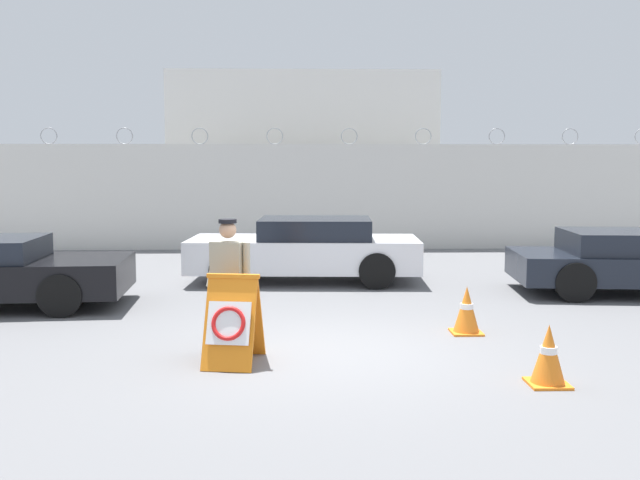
{
  "coord_description": "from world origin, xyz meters",
  "views": [
    {
      "loc": [
        -0.35,
        -8.82,
        2.37
      ],
      "look_at": [
        -0.05,
        1.56,
        1.27
      ],
      "focal_mm": 40.0,
      "sensor_mm": 36.0,
      "label": 1
    }
  ],
  "objects_px": {
    "security_guard": "(229,279)",
    "barricade_sign": "(233,320)",
    "traffic_cone_near": "(548,355)",
    "parked_car_far_side": "(634,261)",
    "traffic_cone_mid": "(467,310)",
    "parked_car_rear_sedan": "(306,249)"
  },
  "relations": [
    {
      "from": "security_guard",
      "to": "parked_car_far_side",
      "type": "xyz_separation_m",
      "value": [
        7.04,
        3.9,
        -0.34
      ]
    },
    {
      "from": "security_guard",
      "to": "parked_car_rear_sedan",
      "type": "bearing_deg",
      "value": -78.65
    },
    {
      "from": "traffic_cone_mid",
      "to": "parked_car_rear_sedan",
      "type": "distance_m",
      "value": 5.08
    },
    {
      "from": "barricade_sign",
      "to": "traffic_cone_near",
      "type": "xyz_separation_m",
      "value": [
        3.47,
        -0.92,
        -0.21
      ]
    },
    {
      "from": "security_guard",
      "to": "traffic_cone_near",
      "type": "relative_size",
      "value": 2.54
    },
    {
      "from": "traffic_cone_near",
      "to": "traffic_cone_mid",
      "type": "xyz_separation_m",
      "value": [
        -0.33,
        2.37,
        0.0
      ]
    },
    {
      "from": "traffic_cone_mid",
      "to": "parked_car_far_side",
      "type": "xyz_separation_m",
      "value": [
        3.8,
        2.99,
        0.27
      ]
    },
    {
      "from": "barricade_sign",
      "to": "traffic_cone_near",
      "type": "distance_m",
      "value": 3.6
    },
    {
      "from": "parked_car_rear_sedan",
      "to": "parked_car_far_side",
      "type": "relative_size",
      "value": 1.03
    },
    {
      "from": "security_guard",
      "to": "parked_car_rear_sedan",
      "type": "distance_m",
      "value": 5.57
    },
    {
      "from": "barricade_sign",
      "to": "parked_car_far_side",
      "type": "xyz_separation_m",
      "value": [
        6.94,
        4.44,
        0.06
      ]
    },
    {
      "from": "barricade_sign",
      "to": "traffic_cone_near",
      "type": "height_order",
      "value": "barricade_sign"
    },
    {
      "from": "barricade_sign",
      "to": "security_guard",
      "type": "distance_m",
      "value": 0.68
    },
    {
      "from": "parked_car_rear_sedan",
      "to": "security_guard",
      "type": "bearing_deg",
      "value": 82.12
    },
    {
      "from": "security_guard",
      "to": "traffic_cone_mid",
      "type": "height_order",
      "value": "security_guard"
    },
    {
      "from": "security_guard",
      "to": "parked_car_far_side",
      "type": "bearing_deg",
      "value": -129.01
    },
    {
      "from": "security_guard",
      "to": "barricade_sign",
      "type": "bearing_deg",
      "value": 122.2
    },
    {
      "from": "security_guard",
      "to": "parked_car_far_side",
      "type": "height_order",
      "value": "security_guard"
    },
    {
      "from": "traffic_cone_near",
      "to": "barricade_sign",
      "type": "bearing_deg",
      "value": 165.11
    },
    {
      "from": "barricade_sign",
      "to": "parked_car_far_side",
      "type": "bearing_deg",
      "value": 41.26
    },
    {
      "from": "barricade_sign",
      "to": "security_guard",
      "type": "relative_size",
      "value": 0.64
    },
    {
      "from": "barricade_sign",
      "to": "traffic_cone_mid",
      "type": "height_order",
      "value": "barricade_sign"
    }
  ]
}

